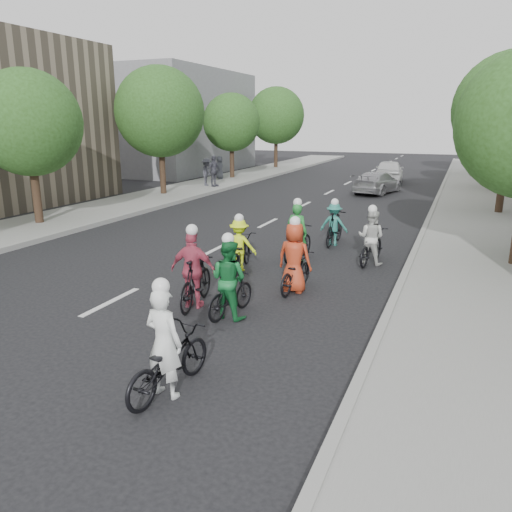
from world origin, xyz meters
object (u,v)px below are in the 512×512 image
Objects in this scene: cyclist_0 at (167,356)px; cyclist_5 at (298,239)px; cyclist_6 at (371,243)px; spectator_2 at (220,168)px; cyclist_7 at (334,226)px; spectator_1 at (214,171)px; cyclist_4 at (295,265)px; follow_car_lead at (377,183)px; spectator_0 at (207,172)px; cyclist_3 at (195,277)px; follow_car_trail at (389,171)px; cyclist_2 at (240,250)px; cyclist_1 at (230,285)px.

cyclist_0 is 1.04× the size of cyclist_5.
spectator_2 is at bearing -44.35° from cyclist_6.
spectator_1 reaches higher than cyclist_7.
follow_car_lead is at bearing -82.67° from cyclist_4.
follow_car_lead is (-2.28, 15.06, 0.01)m from cyclist_6.
spectator_0 is (-10.97, 11.58, 0.36)m from cyclist_7.
cyclist_6 is 18.33m from spectator_0.
cyclist_3 is 1.02× the size of cyclist_7.
cyclist_2 is at bearing 82.39° from follow_car_trail.
cyclist_1 is 1.09× the size of spectator_0.
cyclist_3 reaches higher than cyclist_2.
cyclist_0 is 0.43× the size of follow_car_trail.
follow_car_lead is (0.94, 17.16, 0.03)m from cyclist_2.
follow_car_trail is at bearing -38.13° from spectator_1.
cyclist_5 is (0.91, 4.59, -0.04)m from cyclist_3.
spectator_0 is at bearing -69.41° from cyclist_2.
cyclist_2 is at bearing -93.99° from cyclist_3.
cyclist_3 is (0.23, -2.96, 0.11)m from cyclist_2.
cyclist_3 is 7.03m from cyclist_7.
cyclist_4 is at bearing 75.82° from cyclist_6.
cyclist_0 reaches higher than follow_car_trail.
cyclist_7 is (0.48, 7.11, -0.06)m from cyclist_1.
cyclist_2 is 4.26m from cyclist_7.
spectator_1 is (-9.89, 18.49, 0.40)m from cyclist_1.
cyclist_3 is 2.53m from cyclist_4.
cyclist_4 is 0.41× the size of follow_car_trail.
cyclist_1 is 1.00m from cyclist_3.
cyclist_2 is at bearing -159.71° from spectator_0.
spectator_0 is at bearing -39.52° from cyclist_6.
follow_car_trail is at bearing -102.30° from cyclist_2.
spectator_2 is at bearing -58.07° from cyclist_0.
cyclist_1 is 1.17× the size of spectator_2.
cyclist_0 is at bearing 102.44° from cyclist_5.
cyclist_1 is at bearing -74.60° from cyclist_0.
follow_car_lead is 10.37m from spectator_0.
cyclist_3 is 1.00× the size of cyclist_6.
cyclist_6 is 0.45× the size of follow_car_lead.
cyclist_0 is at bearing 91.36° from cyclist_7.
cyclist_2 is 1.98m from cyclist_5.
spectator_0 is (-10.96, 21.86, 0.39)m from cyclist_0.
cyclist_3 is at bearing 79.52° from cyclist_7.
cyclist_2 is 0.43× the size of follow_car_trail.
spectator_0 is (-10.43, 13.87, 0.33)m from cyclist_5.
cyclist_4 reaches higher than spectator_0.
spectator_1 is (-8.92, 18.25, 0.39)m from cyclist_3.
cyclist_2 is at bearing -59.15° from cyclist_1.
cyclist_3 reaches higher than follow_car_trail.
cyclist_1 reaches higher than cyclist_6.
cyclist_6 is 1.16× the size of spectator_0.
cyclist_3 is (-0.97, 0.24, 0.01)m from cyclist_1.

